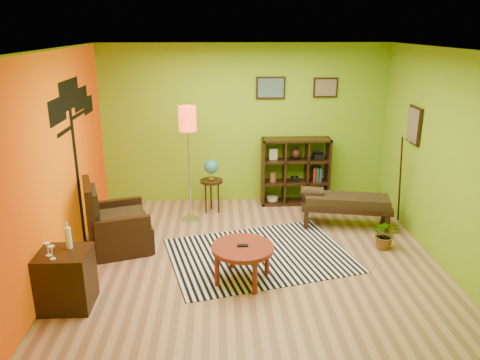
{
  "coord_description": "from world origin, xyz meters",
  "views": [
    {
      "loc": [
        -0.44,
        -5.86,
        3.06
      ],
      "look_at": [
        -0.17,
        0.22,
        1.05
      ],
      "focal_mm": 35.0,
      "sensor_mm": 36.0,
      "label": 1
    }
  ],
  "objects_px": {
    "floor_lamp": "(188,129)",
    "armchair": "(115,228)",
    "coffee_table": "(243,251)",
    "side_cabinet": "(66,279)",
    "bench": "(344,202)",
    "cube_shelf": "(296,171)",
    "globe_table": "(211,172)",
    "potted_plant": "(385,237)"
  },
  "relations": [
    {
      "from": "globe_table",
      "to": "coffee_table",
      "type": "bearing_deg",
      "value": -79.9
    },
    {
      "from": "armchair",
      "to": "globe_table",
      "type": "relative_size",
      "value": 1.13
    },
    {
      "from": "bench",
      "to": "potted_plant",
      "type": "bearing_deg",
      "value": -62.33
    },
    {
      "from": "cube_shelf",
      "to": "armchair",
      "type": "bearing_deg",
      "value": -149.44
    },
    {
      "from": "cube_shelf",
      "to": "potted_plant",
      "type": "height_order",
      "value": "cube_shelf"
    },
    {
      "from": "armchair",
      "to": "bench",
      "type": "height_order",
      "value": "armchair"
    },
    {
      "from": "armchair",
      "to": "globe_table",
      "type": "xyz_separation_m",
      "value": [
        1.36,
        1.34,
        0.4
      ]
    },
    {
      "from": "armchair",
      "to": "bench",
      "type": "bearing_deg",
      "value": 10.05
    },
    {
      "from": "side_cabinet",
      "to": "armchair",
      "type": "bearing_deg",
      "value": 80.25
    },
    {
      "from": "cube_shelf",
      "to": "bench",
      "type": "bearing_deg",
      "value": -61.14
    },
    {
      "from": "armchair",
      "to": "potted_plant",
      "type": "xyz_separation_m",
      "value": [
        3.87,
        -0.18,
        -0.14
      ]
    },
    {
      "from": "floor_lamp",
      "to": "globe_table",
      "type": "relative_size",
      "value": 2.01
    },
    {
      "from": "side_cabinet",
      "to": "globe_table",
      "type": "relative_size",
      "value": 1.06
    },
    {
      "from": "bench",
      "to": "potted_plant",
      "type": "distance_m",
      "value": 0.92
    },
    {
      "from": "cube_shelf",
      "to": "floor_lamp",
      "type": "bearing_deg",
      "value": -158.99
    },
    {
      "from": "side_cabinet",
      "to": "globe_table",
      "type": "xyz_separation_m",
      "value": [
        1.61,
        2.79,
        0.37
      ]
    },
    {
      "from": "potted_plant",
      "to": "side_cabinet",
      "type": "bearing_deg",
      "value": -162.86
    },
    {
      "from": "armchair",
      "to": "side_cabinet",
      "type": "distance_m",
      "value": 1.47
    },
    {
      "from": "coffee_table",
      "to": "cube_shelf",
      "type": "distance_m",
      "value": 2.89
    },
    {
      "from": "coffee_table",
      "to": "globe_table",
      "type": "distance_m",
      "value": 2.38
    },
    {
      "from": "globe_table",
      "to": "bench",
      "type": "distance_m",
      "value": 2.24
    },
    {
      "from": "floor_lamp",
      "to": "side_cabinet",
      "type": "bearing_deg",
      "value": -117.54
    },
    {
      "from": "bench",
      "to": "potted_plant",
      "type": "relative_size",
      "value": 3.28
    },
    {
      "from": "coffee_table",
      "to": "armchair",
      "type": "xyz_separation_m",
      "value": [
        -1.78,
        0.98,
        -0.1
      ]
    },
    {
      "from": "coffee_table",
      "to": "bench",
      "type": "xyz_separation_m",
      "value": [
        1.68,
        1.6,
        0.0
      ]
    },
    {
      "from": "cube_shelf",
      "to": "side_cabinet",
      "type": "bearing_deg",
      "value": -134.76
    },
    {
      "from": "armchair",
      "to": "side_cabinet",
      "type": "xyz_separation_m",
      "value": [
        -0.25,
        -1.45,
        0.03
      ]
    },
    {
      "from": "side_cabinet",
      "to": "cube_shelf",
      "type": "height_order",
      "value": "cube_shelf"
    },
    {
      "from": "floor_lamp",
      "to": "armchair",
      "type": "bearing_deg",
      "value": -136.05
    },
    {
      "from": "side_cabinet",
      "to": "bench",
      "type": "relative_size",
      "value": 0.68
    },
    {
      "from": "bench",
      "to": "coffee_table",
      "type": "bearing_deg",
      "value": -136.5
    },
    {
      "from": "globe_table",
      "to": "cube_shelf",
      "type": "relative_size",
      "value": 0.78
    },
    {
      "from": "cube_shelf",
      "to": "potted_plant",
      "type": "bearing_deg",
      "value": -61.64
    },
    {
      "from": "floor_lamp",
      "to": "cube_shelf",
      "type": "xyz_separation_m",
      "value": [
        1.85,
        0.71,
        -0.93
      ]
    },
    {
      "from": "globe_table",
      "to": "armchair",
      "type": "bearing_deg",
      "value": -135.54
    },
    {
      "from": "bench",
      "to": "floor_lamp",
      "type": "bearing_deg",
      "value": 171.39
    },
    {
      "from": "coffee_table",
      "to": "cube_shelf",
      "type": "bearing_deg",
      "value": 67.87
    },
    {
      "from": "armchair",
      "to": "side_cabinet",
      "type": "height_order",
      "value": "armchair"
    },
    {
      "from": "coffee_table",
      "to": "potted_plant",
      "type": "xyz_separation_m",
      "value": [
        2.1,
        0.81,
        -0.24
      ]
    },
    {
      "from": "coffee_table",
      "to": "side_cabinet",
      "type": "height_order",
      "value": "side_cabinet"
    },
    {
      "from": "potted_plant",
      "to": "armchair",
      "type": "bearing_deg",
      "value": 177.38
    },
    {
      "from": "coffee_table",
      "to": "floor_lamp",
      "type": "distance_m",
      "value": 2.39
    }
  ]
}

